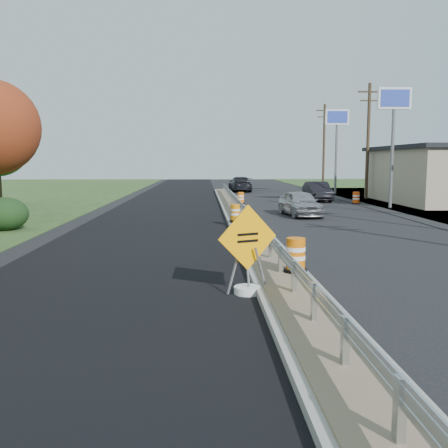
{
  "coord_description": "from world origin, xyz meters",
  "views": [
    {
      "loc": [
        -2.02,
        -16.79,
        3.12
      ],
      "look_at": [
        -1.35,
        -0.77,
        1.1
      ],
      "focal_mm": 40.0,
      "sensor_mm": 36.0,
      "label": 1
    }
  ],
  "objects_px": {
    "car_dark_mid": "(317,191)",
    "car_dark_far": "(240,184)",
    "caution_sign": "(248,272)",
    "barrel_shoulder_far": "(324,190)",
    "barrel_median_near": "(296,256)",
    "car_silver": "(300,203)",
    "barrel_median_far": "(241,198)",
    "barrel_median_mid": "(235,213)",
    "barrel_shoulder_mid": "(356,198)"
  },
  "relations": [
    {
      "from": "barrel_median_mid",
      "to": "barrel_shoulder_far",
      "type": "height_order",
      "value": "barrel_median_mid"
    },
    {
      "from": "barrel_shoulder_mid",
      "to": "barrel_shoulder_far",
      "type": "bearing_deg",
      "value": 90.0
    },
    {
      "from": "barrel_median_far",
      "to": "barrel_median_mid",
      "type": "bearing_deg",
      "value": -95.81
    },
    {
      "from": "barrel_median_near",
      "to": "car_dark_far",
      "type": "height_order",
      "value": "car_dark_far"
    },
    {
      "from": "barrel_median_mid",
      "to": "car_dark_mid",
      "type": "height_order",
      "value": "car_dark_mid"
    },
    {
      "from": "caution_sign",
      "to": "barrel_shoulder_mid",
      "type": "bearing_deg",
      "value": 42.83
    },
    {
      "from": "barrel_median_near",
      "to": "barrel_shoulder_far",
      "type": "distance_m",
      "value": 34.39
    },
    {
      "from": "barrel_shoulder_mid",
      "to": "barrel_shoulder_far",
      "type": "relative_size",
      "value": 0.91
    },
    {
      "from": "barrel_median_near",
      "to": "barrel_median_mid",
      "type": "distance_m",
      "value": 11.11
    },
    {
      "from": "car_dark_mid",
      "to": "barrel_median_mid",
      "type": "bearing_deg",
      "value": -115.82
    },
    {
      "from": "barrel_median_near",
      "to": "car_dark_mid",
      "type": "height_order",
      "value": "car_dark_mid"
    },
    {
      "from": "barrel_shoulder_mid",
      "to": "barrel_shoulder_far",
      "type": "height_order",
      "value": "barrel_shoulder_far"
    },
    {
      "from": "barrel_shoulder_mid",
      "to": "car_silver",
      "type": "relative_size",
      "value": 0.21
    },
    {
      "from": "barrel_median_far",
      "to": "barrel_shoulder_mid",
      "type": "height_order",
      "value": "barrel_median_far"
    },
    {
      "from": "barrel_median_far",
      "to": "car_silver",
      "type": "height_order",
      "value": "car_silver"
    },
    {
      "from": "barrel_median_near",
      "to": "car_silver",
      "type": "height_order",
      "value": "car_silver"
    },
    {
      "from": "barrel_median_far",
      "to": "car_dark_mid",
      "type": "relative_size",
      "value": 0.17
    },
    {
      "from": "barrel_shoulder_mid",
      "to": "car_dark_far",
      "type": "xyz_separation_m",
      "value": [
        -7.39,
        15.47,
        0.34
      ]
    },
    {
      "from": "caution_sign",
      "to": "car_dark_mid",
      "type": "distance_m",
      "value": 28.68
    },
    {
      "from": "car_dark_far",
      "to": "caution_sign",
      "type": "bearing_deg",
      "value": 85.1
    },
    {
      "from": "barrel_shoulder_far",
      "to": "car_dark_far",
      "type": "bearing_deg",
      "value": 143.24
    },
    {
      "from": "barrel_median_near",
      "to": "car_silver",
      "type": "bearing_deg",
      "value": 78.5
    },
    {
      "from": "barrel_median_mid",
      "to": "barrel_shoulder_mid",
      "type": "distance_m",
      "value": 15.59
    },
    {
      "from": "barrel_shoulder_mid",
      "to": "car_dark_far",
      "type": "distance_m",
      "value": 17.14
    },
    {
      "from": "barrel_shoulder_mid",
      "to": "car_dark_far",
      "type": "bearing_deg",
      "value": 115.53
    },
    {
      "from": "barrel_median_mid",
      "to": "car_dark_far",
      "type": "relative_size",
      "value": 0.16
    },
    {
      "from": "barrel_median_far",
      "to": "barrel_shoulder_mid",
      "type": "xyz_separation_m",
      "value": [
        8.65,
        2.13,
        -0.18
      ]
    },
    {
      "from": "barrel_shoulder_mid",
      "to": "barrel_median_far",
      "type": "bearing_deg",
      "value": -166.17
    },
    {
      "from": "barrel_median_near",
      "to": "caution_sign",
      "type": "bearing_deg",
      "value": -136.56
    },
    {
      "from": "barrel_shoulder_far",
      "to": "car_silver",
      "type": "height_order",
      "value": "car_silver"
    },
    {
      "from": "barrel_median_near",
      "to": "barrel_shoulder_mid",
      "type": "relative_size",
      "value": 1.01
    },
    {
      "from": "car_silver",
      "to": "car_dark_far",
      "type": "bearing_deg",
      "value": 87.41
    },
    {
      "from": "caution_sign",
      "to": "barrel_shoulder_mid",
      "type": "xyz_separation_m",
      "value": [
        10.19,
        24.61,
        -0.11
      ]
    },
    {
      "from": "barrel_median_near",
      "to": "barrel_median_far",
      "type": "xyz_separation_m",
      "value": [
        0.15,
        21.17,
        -0.05
      ]
    },
    {
      "from": "car_dark_mid",
      "to": "car_dark_far",
      "type": "xyz_separation_m",
      "value": [
        -5.19,
        12.53,
        0.01
      ]
    },
    {
      "from": "caution_sign",
      "to": "car_silver",
      "type": "relative_size",
      "value": 0.5
    },
    {
      "from": "barrel_median_near",
      "to": "car_dark_mid",
      "type": "relative_size",
      "value": 0.2
    },
    {
      "from": "car_dark_mid",
      "to": "car_dark_far",
      "type": "bearing_deg",
      "value": 112.91
    },
    {
      "from": "car_dark_mid",
      "to": "barrel_shoulder_mid",
      "type": "bearing_deg",
      "value": -52.79
    },
    {
      "from": "barrel_median_near",
      "to": "car_dark_mid",
      "type": "bearing_deg",
      "value": 75.87
    },
    {
      "from": "barrel_median_mid",
      "to": "barrel_median_near",
      "type": "bearing_deg",
      "value": -85.5
    },
    {
      "from": "car_silver",
      "to": "car_dark_far",
      "type": "distance_m",
      "value": 23.34
    },
    {
      "from": "barrel_median_near",
      "to": "barrel_shoulder_mid",
      "type": "height_order",
      "value": "barrel_median_near"
    },
    {
      "from": "barrel_median_near",
      "to": "car_dark_far",
      "type": "distance_m",
      "value": 38.79
    },
    {
      "from": "caution_sign",
      "to": "car_dark_mid",
      "type": "xyz_separation_m",
      "value": [
        7.99,
        27.55,
        0.22
      ]
    },
    {
      "from": "barrel_shoulder_far",
      "to": "car_dark_mid",
      "type": "bearing_deg",
      "value": -107.43
    },
    {
      "from": "caution_sign",
      "to": "car_dark_far",
      "type": "height_order",
      "value": "caution_sign"
    },
    {
      "from": "car_dark_far",
      "to": "barrel_median_mid",
      "type": "bearing_deg",
      "value": 84.37
    },
    {
      "from": "caution_sign",
      "to": "barrel_median_near",
      "type": "relative_size",
      "value": 2.36
    },
    {
      "from": "barrel_median_mid",
      "to": "barrel_shoulder_far",
      "type": "distance_m",
      "value": 24.19
    }
  ]
}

